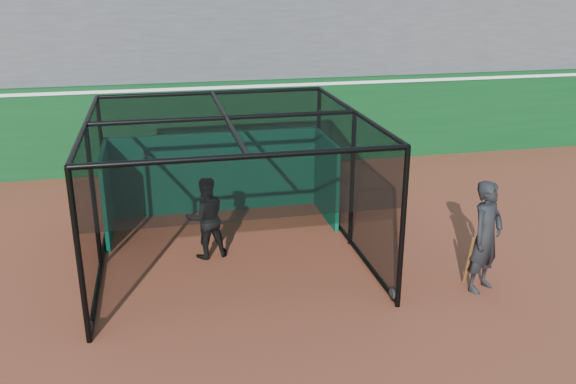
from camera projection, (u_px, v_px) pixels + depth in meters
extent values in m
plane|color=brown|center=(244.00, 318.00, 9.95)|extent=(120.00, 120.00, 0.00)
cube|color=#0A3C17|center=(199.00, 125.00, 17.36)|extent=(50.00, 0.45, 2.50)
cube|color=white|center=(198.00, 87.00, 16.99)|extent=(50.00, 0.50, 0.08)
cube|color=#4C4C4F|center=(186.00, 21.00, 20.05)|extent=(50.00, 7.85, 7.75)
cube|color=#07462D|center=(216.00, 172.00, 14.20)|extent=(4.88, 0.10, 1.90)
cylinder|color=black|center=(90.00, 328.00, 9.45)|extent=(0.08, 0.22, 0.22)
cylinder|color=black|center=(393.00, 295.00, 10.45)|extent=(0.08, 0.22, 0.22)
cylinder|color=black|center=(108.00, 215.00, 13.91)|extent=(0.08, 0.22, 0.22)
cylinder|color=black|center=(320.00, 199.00, 14.91)|extent=(0.08, 0.22, 0.22)
imported|color=black|center=(206.00, 218.00, 11.87)|extent=(0.89, 0.75, 1.64)
imported|color=black|center=(486.00, 237.00, 10.55)|extent=(0.88, 0.78, 2.01)
cylinder|color=#593819|center=(469.00, 261.00, 10.70)|extent=(0.16, 0.39, 1.02)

